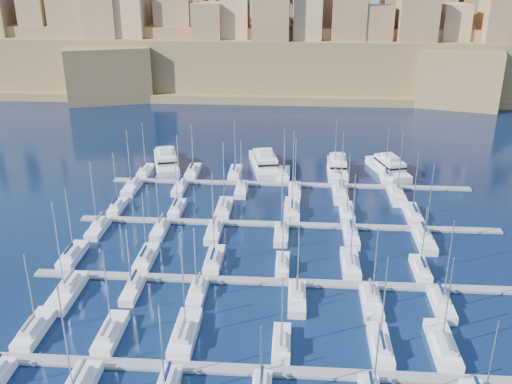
# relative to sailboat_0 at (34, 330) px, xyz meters

# --- Properties ---
(ground) EXTENTS (600.00, 600.00, 0.00)m
(ground) POSITION_rel_sailboat_0_xyz_m (35.02, 28.29, -0.74)
(ground) COLOR black
(ground) RESTS_ON ground
(pontoon_near) EXTENTS (84.00, 2.00, 0.40)m
(pontoon_near) POSITION_rel_sailboat_0_xyz_m (35.02, -5.71, -0.54)
(pontoon_near) COLOR slate
(pontoon_near) RESTS_ON ground
(pontoon_mid_near) EXTENTS (84.00, 2.00, 0.40)m
(pontoon_mid_near) POSITION_rel_sailboat_0_xyz_m (35.02, 16.29, -0.54)
(pontoon_mid_near) COLOR slate
(pontoon_mid_near) RESTS_ON ground
(pontoon_mid_far) EXTENTS (84.00, 2.00, 0.40)m
(pontoon_mid_far) POSITION_rel_sailboat_0_xyz_m (35.02, 38.29, -0.54)
(pontoon_mid_far) COLOR slate
(pontoon_mid_far) RESTS_ON ground
(pontoon_far) EXTENTS (84.00, 2.00, 0.40)m
(pontoon_far) POSITION_rel_sailboat_0_xyz_m (35.02, 60.29, -0.54)
(pontoon_far) COLOR slate
(pontoon_far) RESTS_ON ground
(sailboat_0) EXTENTS (2.90, 9.66, 12.83)m
(sailboat_0) POSITION_rel_sailboat_0_xyz_m (0.00, 0.00, 0.00)
(sailboat_0) COLOR white
(sailboat_0) RESTS_ON ground
(sailboat_1) EXTENTS (2.85, 9.51, 13.78)m
(sailboat_1) POSITION_rel_sailboat_0_xyz_m (11.06, -0.07, 0.01)
(sailboat_1) COLOR white
(sailboat_1) RESTS_ON ground
(sailboat_2) EXTENTS (3.23, 10.76, 16.59)m
(sailboat_2) POSITION_rel_sailboat_0_xyz_m (21.55, 0.54, 0.04)
(sailboat_2) COLOR white
(sailboat_2) RESTS_ON ground
(sailboat_3) EXTENTS (2.46, 8.21, 11.25)m
(sailboat_3) POSITION_rel_sailboat_0_xyz_m (35.14, -0.71, -0.03)
(sailboat_3) COLOR white
(sailboat_3) RESTS_ON ground
(sailboat_4) EXTENTS (2.78, 9.27, 14.36)m
(sailboat_4) POSITION_rel_sailboat_0_xyz_m (48.58, -0.19, 0.01)
(sailboat_4) COLOR white
(sailboat_4) RESTS_ON ground
(sailboat_5) EXTENTS (3.18, 10.60, 14.33)m
(sailboat_5) POSITION_rel_sailboat_0_xyz_m (57.08, 0.46, 0.02)
(sailboat_5) COLOR white
(sailboat_5) RESTS_ON ground
(sailboat_12) EXTENTS (2.78, 9.27, 13.56)m
(sailboat_12) POSITION_rel_sailboat_0_xyz_m (-2.69, 21.81, 0.00)
(sailboat_12) COLOR white
(sailboat_12) RESTS_ON ground
(sailboat_13) EXTENTS (2.75, 9.18, 13.19)m
(sailboat_13) POSITION_rel_sailboat_0_xyz_m (10.61, 21.77, -0.00)
(sailboat_13) COLOR white
(sailboat_13) RESTS_ON ground
(sailboat_14) EXTENTS (2.80, 9.33, 14.76)m
(sailboat_14) POSITION_rel_sailboat_0_xyz_m (22.66, 21.84, 0.01)
(sailboat_14) COLOR white
(sailboat_14) RESTS_ON ground
(sailboat_15) EXTENTS (2.32, 7.72, 12.77)m
(sailboat_15) POSITION_rel_sailboat_0_xyz_m (34.64, 21.05, -0.02)
(sailboat_15) COLOR white
(sailboat_15) RESTS_ON ground
(sailboat_16) EXTENTS (2.99, 9.97, 14.40)m
(sailboat_16) POSITION_rel_sailboat_0_xyz_m (46.34, 22.15, 0.01)
(sailboat_16) COLOR white
(sailboat_16) RESTS_ON ground
(sailboat_17) EXTENTS (2.50, 8.32, 12.31)m
(sailboat_17) POSITION_rel_sailboat_0_xyz_m (58.12, 21.34, -0.02)
(sailboat_17) COLOR white
(sailboat_17) RESTS_ON ground
(sailboat_18) EXTENTS (3.31, 11.05, 16.84)m
(sailboat_18) POSITION_rel_sailboat_0_xyz_m (0.90, 9.90, 0.04)
(sailboat_18) COLOR white
(sailboat_18) RESTS_ON ground
(sailboat_19) EXTENTS (2.37, 7.91, 11.92)m
(sailboat_19) POSITION_rel_sailboat_0_xyz_m (11.05, 11.44, -0.02)
(sailboat_19) COLOR white
(sailboat_19) RESTS_ON ground
(sailboat_20) EXTENTS (2.52, 8.42, 12.64)m
(sailboat_20) POSITION_rel_sailboat_0_xyz_m (21.50, 11.19, -0.01)
(sailboat_20) COLOR white
(sailboat_20) RESTS_ON ground
(sailboat_21) EXTENTS (2.73, 9.10, 13.35)m
(sailboat_21) POSITION_rel_sailboat_0_xyz_m (37.19, 10.86, -0.00)
(sailboat_21) COLOR white
(sailboat_21) RESTS_ON ground
(sailboat_22) EXTENTS (2.87, 9.55, 13.94)m
(sailboat_22) POSITION_rel_sailboat_0_xyz_m (48.58, 10.63, 0.01)
(sailboat_22) COLOR white
(sailboat_22) RESTS_ON ground
(sailboat_23) EXTENTS (2.73, 9.09, 15.37)m
(sailboat_23) POSITION_rel_sailboat_0_xyz_m (59.23, 10.86, 0.02)
(sailboat_23) COLOR white
(sailboat_23) RESTS_ON ground
(sailboat_24) EXTENTS (2.42, 8.06, 12.94)m
(sailboat_24) POSITION_rel_sailboat_0_xyz_m (-1.05, 43.22, -0.01)
(sailboat_24) COLOR white
(sailboat_24) RESTS_ON ground
(sailboat_25) EXTENTS (2.50, 8.32, 12.10)m
(sailboat_25) POSITION_rel_sailboat_0_xyz_m (11.76, 43.35, -0.02)
(sailboat_25) COLOR white
(sailboat_25) RESTS_ON ground
(sailboat_26) EXTENTS (2.97, 9.90, 15.49)m
(sailboat_26) POSITION_rel_sailboat_0_xyz_m (21.66, 44.12, 0.02)
(sailboat_26) COLOR white
(sailboat_26) RESTS_ON ground
(sailboat_27) EXTENTS (3.19, 10.64, 17.87)m
(sailboat_27) POSITION_rel_sailboat_0_xyz_m (35.99, 44.48, 0.05)
(sailboat_27) COLOR white
(sailboat_27) RESTS_ON ground
(sailboat_28) EXTENTS (2.80, 9.33, 13.71)m
(sailboat_28) POSITION_rel_sailboat_0_xyz_m (47.32, 43.84, 0.00)
(sailboat_28) COLOR white
(sailboat_28) RESTS_ON ground
(sailboat_29) EXTENTS (2.88, 9.60, 14.51)m
(sailboat_29) POSITION_rel_sailboat_0_xyz_m (60.86, 43.98, 0.01)
(sailboat_29) COLOR white
(sailboat_29) RESTS_ON ground
(sailboat_30) EXTENTS (2.65, 8.85, 15.01)m
(sailboat_30) POSITION_rel_sailboat_0_xyz_m (-1.77, 32.98, 0.01)
(sailboat_30) COLOR white
(sailboat_30) RESTS_ON ground
(sailboat_31) EXTENTS (2.45, 8.18, 12.38)m
(sailboat_31) POSITION_rel_sailboat_0_xyz_m (10.46, 33.31, -0.02)
(sailboat_31) COLOR white
(sailboat_31) RESTS_ON ground
(sailboat_32) EXTENTS (2.69, 8.96, 13.46)m
(sailboat_32) POSITION_rel_sailboat_0_xyz_m (21.08, 32.92, -0.00)
(sailboat_32) COLOR white
(sailboat_32) RESTS_ON ground
(sailboat_33) EXTENTS (2.66, 8.86, 13.32)m
(sailboat_33) POSITION_rel_sailboat_0_xyz_m (34.10, 32.97, -0.00)
(sailboat_33) COLOR white
(sailboat_33) RESTS_ON ground
(sailboat_34) EXTENTS (2.70, 8.99, 13.75)m
(sailboat_34) POSITION_rel_sailboat_0_xyz_m (47.34, 32.91, 0.00)
(sailboat_34) COLOR white
(sailboat_34) RESTS_ON ground
(sailboat_35) EXTENTS (3.02, 10.08, 16.33)m
(sailboat_35) POSITION_rel_sailboat_0_xyz_m (60.90, 32.37, 0.03)
(sailboat_35) COLOR white
(sailboat_35) RESTS_ON ground
(sailboat_36) EXTENTS (2.51, 8.37, 13.27)m
(sailboat_36) POSITION_rel_sailboat_0_xyz_m (-0.73, 65.37, -0.01)
(sailboat_36) COLOR white
(sailboat_36) RESTS_ON ground
(sailboat_37) EXTENTS (2.82, 9.41, 12.79)m
(sailboat_37) POSITION_rel_sailboat_0_xyz_m (11.15, 65.88, -0.00)
(sailboat_37) COLOR white
(sailboat_37) RESTS_ON ground
(sailboat_38) EXTENTS (2.74, 9.13, 14.30)m
(sailboat_38) POSITION_rel_sailboat_0_xyz_m (21.66, 65.74, 0.01)
(sailboat_38) COLOR white
(sailboat_38) RESTS_ON ground
(sailboat_39) EXTENTS (2.71, 9.05, 12.22)m
(sailboat_39) POSITION_rel_sailboat_0_xyz_m (33.71, 65.70, -0.01)
(sailboat_39) COLOR white
(sailboat_39) RESTS_ON ground
(sailboat_40) EXTENTS (3.20, 10.66, 14.83)m
(sailboat_40) POSITION_rel_sailboat_0_xyz_m (46.01, 66.49, 0.03)
(sailboat_40) COLOR white
(sailboat_40) RESTS_ON ground
(sailboat_41) EXTENTS (2.44, 8.13, 13.48)m
(sailboat_41) POSITION_rel_sailboat_0_xyz_m (58.13, 65.25, -0.01)
(sailboat_41) COLOR white
(sailboat_41) RESTS_ON ground
(sailboat_42) EXTENTS (2.81, 9.36, 14.85)m
(sailboat_42) POSITION_rel_sailboat_0_xyz_m (-1.09, 54.73, 0.01)
(sailboat_42) COLOR white
(sailboat_42) RESTS_ON ground
(sailboat_43) EXTENTS (2.52, 8.39, 13.73)m
(sailboat_43) POSITION_rel_sailboat_0_xyz_m (10.03, 55.20, -0.00)
(sailboat_43) COLOR white
(sailboat_43) RESTS_ON ground
(sailboat_44) EXTENTS (2.60, 8.65, 12.99)m
(sailboat_44) POSITION_rel_sailboat_0_xyz_m (24.31, 55.08, -0.01)
(sailboat_44) COLOR white
(sailboat_44) RESTS_ON ground
(sailboat_45) EXTENTS (2.75, 9.16, 13.67)m
(sailboat_45) POSITION_rel_sailboat_0_xyz_m (36.44, 54.82, 0.00)
(sailboat_45) COLOR white
(sailboat_45) RESTS_ON ground
(sailboat_46) EXTENTS (3.16, 10.55, 15.59)m
(sailboat_46) POSITION_rel_sailboat_0_xyz_m (46.61, 54.14, 0.03)
(sailboat_46) COLOR white
(sailboat_46) RESTS_ON ground
(sailboat_47) EXTENTS (3.15, 10.50, 15.95)m
(sailboat_47) POSITION_rel_sailboat_0_xyz_m (59.15, 54.17, 0.03)
(sailboat_47) COLOR white
(sailboat_47) RESTS_ON ground
(motor_yacht_a) EXTENTS (10.36, 19.28, 5.25)m
(motor_yacht_a) POSITION_rel_sailboat_0_xyz_m (3.47, 70.68, 0.99)
(motor_yacht_a) COLOR white
(motor_yacht_a) RESTS_ON ground
(motor_yacht_b) EXTENTS (9.47, 19.91, 5.25)m
(motor_yacht_b) POSITION_rel_sailboat_0_xyz_m (28.69, 70.99, 0.99)
(motor_yacht_b) COLOR white
(motor_yacht_b) RESTS_ON ground
(motor_yacht_c) EXTENTS (5.01, 15.62, 5.25)m
(motor_yacht_c) POSITION_rel_sailboat_0_xyz_m (46.89, 69.24, 0.99)
(motor_yacht_c) COLOR white
(motor_yacht_c) RESTS_ON ground
(motor_yacht_d) EXTENTS (9.60, 17.48, 5.25)m
(motor_yacht_d) POSITION_rel_sailboat_0_xyz_m (59.50, 69.85, 0.99)
(motor_yacht_d) COLOR white
(motor_yacht_d) RESTS_ON ground
(fortified_city) EXTENTS (460.00, 108.95, 59.52)m
(fortified_city) POSITION_rel_sailboat_0_xyz_m (34.83, 183.55, 14.00)
(fortified_city) COLOR brown
(fortified_city) RESTS_ON ground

